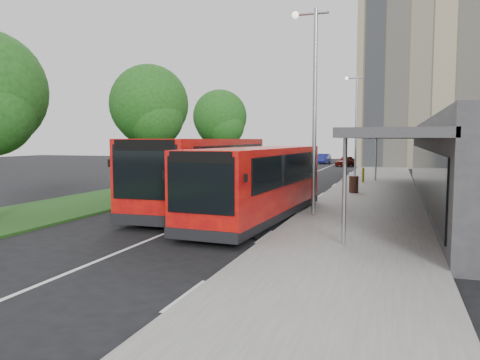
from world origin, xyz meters
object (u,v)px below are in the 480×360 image
(tree_mid, at_px, (149,110))
(tree_far, at_px, (220,120))
(car_near, at_px, (346,161))
(lamp_post_far, at_px, (355,119))
(bus_second, at_px, (204,173))
(litter_bin, at_px, (354,184))
(lamp_post_near, at_px, (313,99))
(car_far, at_px, (323,159))
(bollard, at_px, (363,175))
(bus_main, at_px, (259,183))

(tree_mid, xyz_separation_m, tree_far, (0.00, 12.00, -0.20))
(tree_far, height_order, car_near, tree_far)
(lamp_post_far, distance_m, bus_second, 19.99)
(lamp_post_far, height_order, litter_bin, lamp_post_far)
(lamp_post_near, bearing_deg, bus_second, 169.87)
(tree_far, height_order, lamp_post_far, lamp_post_far)
(lamp_post_near, bearing_deg, tree_mid, 147.64)
(litter_bin, height_order, car_far, car_far)
(tree_mid, bearing_deg, litter_bin, 6.35)
(lamp_post_near, distance_m, bollard, 15.72)
(tree_mid, height_order, lamp_post_far, lamp_post_far)
(car_far, bearing_deg, bus_main, -81.51)
(lamp_post_far, xyz_separation_m, bus_second, (-4.97, -19.11, -3.10))
(lamp_post_far, relative_size, bus_second, 0.71)
(bus_main, xyz_separation_m, bollard, (2.85, 16.35, -0.79))
(litter_bin, bearing_deg, car_near, 96.58)
(litter_bin, height_order, car_near, car_near)
(lamp_post_near, height_order, bus_main, lamp_post_near)
(bus_main, relative_size, bus_second, 0.90)
(lamp_post_far, bearing_deg, bus_second, -104.57)
(bus_second, bearing_deg, litter_bin, 49.94)
(lamp_post_far, distance_m, car_far, 23.31)
(car_near, bearing_deg, bus_main, -73.26)
(tree_mid, distance_m, bus_second, 9.32)
(car_near, height_order, car_far, car_far)
(tree_mid, distance_m, lamp_post_far, 17.07)
(tree_far, bearing_deg, bus_main, -65.34)
(lamp_post_far, relative_size, litter_bin, 8.58)
(lamp_post_far, distance_m, car_near, 17.62)
(car_far, bearing_deg, lamp_post_near, -78.92)
(bus_main, xyz_separation_m, car_near, (-0.52, 38.17, -0.84))
(bollard, bearing_deg, tree_far, 162.20)
(bus_second, height_order, bollard, bus_second)
(tree_far, relative_size, bollard, 7.26)
(bollard, xyz_separation_m, car_far, (-6.73, 27.08, -0.02))
(litter_bin, bearing_deg, bus_main, -106.13)
(litter_bin, bearing_deg, tree_far, 138.57)
(tree_mid, xyz_separation_m, car_near, (8.78, 29.92, -4.33))
(car_far, bearing_deg, tree_far, -99.77)
(bus_main, height_order, bus_second, bus_second)
(lamp_post_far, bearing_deg, litter_bin, -85.34)
(tree_mid, bearing_deg, lamp_post_far, 49.32)
(lamp_post_far, height_order, bus_second, lamp_post_far)
(tree_mid, height_order, car_far, tree_mid)
(tree_mid, bearing_deg, car_far, 81.24)
(lamp_post_near, relative_size, bus_main, 0.79)
(lamp_post_near, bearing_deg, tree_far, 120.29)
(lamp_post_far, distance_m, bollard, 6.41)
(lamp_post_near, xyz_separation_m, bus_main, (-1.83, -1.20, -3.27))
(tree_mid, height_order, bollard, tree_mid)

